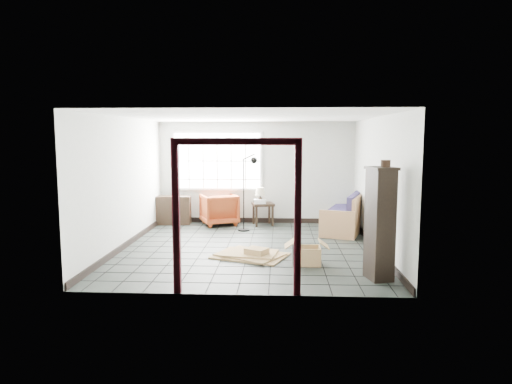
# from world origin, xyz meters

# --- Properties ---
(ground) EXTENTS (5.50, 5.50, 0.00)m
(ground) POSITION_xyz_m (0.00, 0.00, 0.00)
(ground) COLOR black
(ground) RESTS_ON ground
(room_shell) EXTENTS (5.02, 5.52, 2.61)m
(room_shell) POSITION_xyz_m (0.00, 0.03, 1.68)
(room_shell) COLOR silver
(room_shell) RESTS_ON ground
(window_panel) EXTENTS (2.32, 0.08, 1.52)m
(window_panel) POSITION_xyz_m (-1.00, 2.70, 1.60)
(window_panel) COLOR silver
(window_panel) RESTS_ON ground
(doorway_trim) EXTENTS (1.80, 0.08, 2.20)m
(doorway_trim) POSITION_xyz_m (0.00, -2.70, 1.38)
(doorway_trim) COLOR #3A0D15
(doorway_trim) RESTS_ON ground
(futon_sofa) EXTENTS (1.37, 2.20, 0.91)m
(futon_sofa) POSITION_xyz_m (2.21, 1.83, 0.33)
(futon_sofa) COLOR olive
(futon_sofa) RESTS_ON ground
(armchair) EXTENTS (1.08, 1.05, 0.86)m
(armchair) POSITION_xyz_m (-0.93, 2.40, 0.43)
(armchair) COLOR #994A16
(armchair) RESTS_ON ground
(side_table) EXTENTS (0.61, 0.61, 0.56)m
(side_table) POSITION_xyz_m (0.19, 2.40, 0.46)
(side_table) COLOR black
(side_table) RESTS_ON ground
(table_lamp) EXTENTS (0.27, 0.27, 0.39)m
(table_lamp) POSITION_xyz_m (0.12, 2.40, 0.83)
(table_lamp) COLOR black
(table_lamp) RESTS_ON side_table
(projector) EXTENTS (0.31, 0.25, 0.10)m
(projector) POSITION_xyz_m (0.11, 2.32, 0.61)
(projector) COLOR silver
(projector) RESTS_ON side_table
(floor_lamp) EXTENTS (0.48, 0.36, 1.83)m
(floor_lamp) POSITION_xyz_m (-0.12, 1.63, 0.98)
(floor_lamp) COLOR black
(floor_lamp) RESTS_ON ground
(console_shelf) EXTENTS (0.95, 0.42, 0.72)m
(console_shelf) POSITION_xyz_m (-2.13, 2.40, 0.36)
(console_shelf) COLOR black
(console_shelf) RESTS_ON ground
(tall_shelf) EXTENTS (0.47, 0.55, 1.76)m
(tall_shelf) POSITION_xyz_m (2.15, -1.91, 0.89)
(tall_shelf) COLOR black
(tall_shelf) RESTS_ON ground
(pot) EXTENTS (0.18, 0.18, 0.11)m
(pot) POSITION_xyz_m (2.19, -1.99, 1.81)
(pot) COLOR black
(pot) RESTS_ON tall_shelf
(open_box) EXTENTS (0.77, 0.39, 0.43)m
(open_box) POSITION_xyz_m (1.07, -1.15, 0.16)
(open_box) COLOR #A2724E
(open_box) RESTS_ON ground
(cardboard_pile) EXTENTS (1.52, 1.29, 0.19)m
(cardboard_pile) POSITION_xyz_m (0.08, -0.69, 0.05)
(cardboard_pile) COLOR #A2724E
(cardboard_pile) RESTS_ON ground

